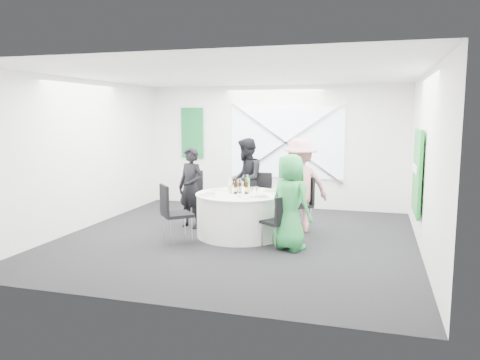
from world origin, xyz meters
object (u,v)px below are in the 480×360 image
(person_woman_pink, at_px, (300,185))
(clear_water_bottle, at_px, (230,187))
(chair_front_left, at_px, (172,209))
(person_man_back, at_px, (246,179))
(chair_back_left, at_px, (197,193))
(chair_back_right, at_px, (302,199))
(chair_back, at_px, (259,194))
(banquet_table, at_px, (240,215))
(person_man_back_left, at_px, (191,188))
(green_water_bottle, at_px, (248,186))
(person_woman_green, at_px, (290,202))
(chair_front_right, at_px, (279,218))

(person_woman_pink, height_order, clear_water_bottle, person_woman_pink)
(chair_front_left, relative_size, person_man_back, 0.59)
(chair_back_left, height_order, chair_back_right, chair_back_left)
(chair_back, distance_m, chair_front_left, 2.14)
(banquet_table, height_order, person_woman_pink, person_woman_pink)
(banquet_table, distance_m, person_man_back_left, 1.19)
(banquet_table, relative_size, chair_back_right, 1.56)
(person_man_back_left, bearing_deg, chair_back_left, 107.35)
(person_woman_pink, bearing_deg, green_water_bottle, 0.72)
(banquet_table, distance_m, person_woman_green, 1.21)
(chair_front_left, height_order, person_man_back, person_man_back)
(chair_back, distance_m, chair_front_right, 1.82)
(chair_back_left, bearing_deg, chair_back, -38.82)
(banquet_table, bearing_deg, person_man_back_left, 161.91)
(chair_back, xyz_separation_m, green_water_bottle, (0.03, -1.01, 0.31))
(person_man_back_left, distance_m, person_woman_green, 2.26)
(chair_back_left, relative_size, chair_front_left, 1.03)
(chair_back_right, bearing_deg, green_water_bottle, -89.12)
(chair_back, bearing_deg, person_woman_green, -56.47)
(banquet_table, height_order, chair_back_left, chair_back_left)
(person_man_back_left, xyz_separation_m, person_woman_pink, (2.03, 0.24, 0.10))
(green_water_bottle, bearing_deg, person_man_back_left, 166.29)
(chair_front_left, bearing_deg, chair_back_left, -36.15)
(chair_front_right, xyz_separation_m, person_woman_pink, (0.14, 1.18, 0.36))
(banquet_table, xyz_separation_m, green_water_bottle, (0.12, 0.06, 0.51))
(chair_front_left, bearing_deg, banquet_table, -90.00)
(banquet_table, bearing_deg, chair_front_left, -139.01)
(chair_back_left, bearing_deg, chair_front_right, -91.77)
(banquet_table, relative_size, person_man_back, 0.93)
(chair_front_right, bearing_deg, person_man_back, -114.02)
(person_woman_green, bearing_deg, banquet_table, -0.00)
(chair_front_left, distance_m, person_man_back_left, 1.19)
(chair_back_left, relative_size, clear_water_bottle, 3.41)
(chair_back, bearing_deg, green_water_bottle, -83.41)
(banquet_table, relative_size, chair_back, 1.57)
(chair_back_right, bearing_deg, person_man_back, -148.06)
(chair_front_left, xyz_separation_m, clear_water_bottle, (0.76, 0.78, 0.29))
(person_man_back, xyz_separation_m, person_woman_green, (1.22, -1.81, -0.07))
(person_woman_green, bearing_deg, person_man_back, -25.61)
(chair_back, xyz_separation_m, person_man_back_left, (-1.16, -0.72, 0.18))
(chair_back, relative_size, chair_front_right, 1.16)
(chair_back_left, height_order, person_woman_green, person_woman_green)
(chair_back, xyz_separation_m, clear_water_bottle, (-0.27, -1.10, 0.29))
(chair_back_left, distance_m, clear_water_bottle, 1.16)
(person_woman_pink, xyz_separation_m, person_woman_green, (0.03, -1.17, -0.10))
(person_man_back_left, relative_size, green_water_bottle, 4.60)
(chair_back, distance_m, person_woman_green, 1.89)
(chair_back_left, bearing_deg, banquet_table, -90.00)
(chair_front_left, relative_size, person_woman_green, 0.65)
(chair_back_right, distance_m, person_man_back, 1.39)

